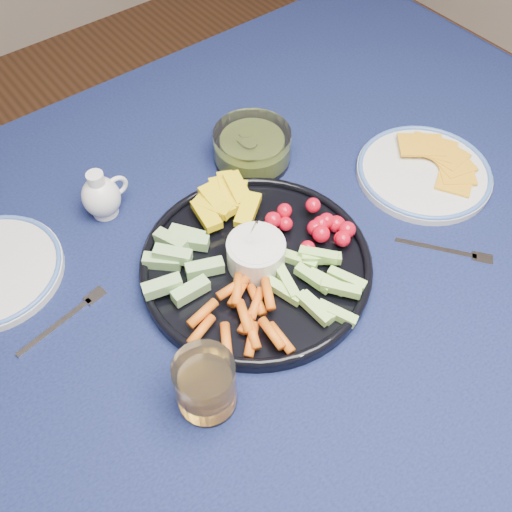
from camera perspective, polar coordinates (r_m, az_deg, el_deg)
dining_table at (r=0.97m, az=-3.31°, el=-4.05°), size 1.67×1.07×0.75m
crudite_platter at (r=0.87m, az=-0.16°, el=-0.57°), size 0.36×0.36×0.11m
creamer_pitcher at (r=0.97m, az=-15.18°, el=5.81°), size 0.08×0.06×0.09m
pickle_bowl at (r=1.04m, az=-0.38°, el=10.73°), size 0.14×0.14×0.06m
cheese_plate at (r=1.06m, az=16.48°, el=8.18°), size 0.24×0.24×0.03m
juice_tumbler at (r=0.75m, az=-5.03°, el=-12.86°), size 0.08×0.08×0.09m
fork_left at (r=0.89m, az=-18.14°, el=-5.72°), size 0.15×0.04×0.00m
fork_right at (r=0.96m, az=18.99°, el=0.37°), size 0.10×0.13×0.00m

